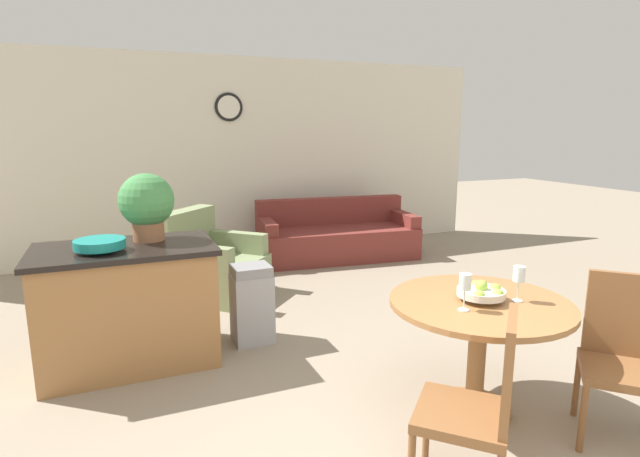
% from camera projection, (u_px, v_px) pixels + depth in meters
% --- Properties ---
extents(wall_back, '(8.00, 0.09, 2.70)m').
position_uv_depth(wall_back, '(220.00, 157.00, 6.85)').
color(wall_back, silver).
rests_on(wall_back, ground_plane).
extents(dining_table, '(1.09, 1.09, 0.73)m').
position_uv_depth(dining_table, '(479.00, 326.00, 3.04)').
color(dining_table, '#9E6B3D').
rests_on(dining_table, ground_plane).
extents(dining_chair_near_left, '(0.59, 0.59, 0.94)m').
position_uv_depth(dining_chair_near_left, '(480.00, 401.00, 2.32)').
color(dining_chair_near_left, brown).
rests_on(dining_chair_near_left, ground_plane).
extents(dining_chair_near_right, '(0.59, 0.59, 0.94)m').
position_uv_depth(dining_chair_near_right, '(622.00, 352.00, 2.83)').
color(dining_chair_near_right, brown).
rests_on(dining_chair_near_right, ground_plane).
extents(fruit_bowl, '(0.28, 0.28, 0.13)m').
position_uv_depth(fruit_bowl, '(481.00, 292.00, 2.99)').
color(fruit_bowl, silver).
rests_on(fruit_bowl, dining_table).
extents(wine_glass_left, '(0.07, 0.07, 0.22)m').
position_uv_depth(wine_glass_left, '(465.00, 283.00, 2.82)').
color(wine_glass_left, silver).
rests_on(wine_glass_left, dining_table).
extents(wine_glass_right, '(0.07, 0.07, 0.22)m').
position_uv_depth(wine_glass_right, '(519.00, 275.00, 2.97)').
color(wine_glass_right, silver).
rests_on(wine_glass_right, dining_table).
extents(kitchen_island, '(1.28, 0.78, 0.91)m').
position_uv_depth(kitchen_island, '(129.00, 305.00, 3.73)').
color(kitchen_island, '#9E6B3D').
rests_on(kitchen_island, ground_plane).
extents(teal_bowl, '(0.34, 0.34, 0.09)m').
position_uv_depth(teal_bowl, '(100.00, 244.00, 3.48)').
color(teal_bowl, teal).
rests_on(teal_bowl, kitchen_island).
extents(potted_plant, '(0.41, 0.41, 0.52)m').
position_uv_depth(potted_plant, '(147.00, 204.00, 3.78)').
color(potted_plant, '#A36642').
rests_on(potted_plant, kitchen_island).
extents(trash_bin, '(0.32, 0.28, 0.66)m').
position_uv_depth(trash_bin, '(252.00, 304.00, 4.12)').
color(trash_bin, '#9E9EA3').
rests_on(trash_bin, ground_plane).
extents(couch, '(2.19, 1.09, 0.79)m').
position_uv_depth(couch, '(336.00, 237.00, 6.83)').
color(couch, maroon).
rests_on(couch, ground_plane).
extents(armchair, '(1.22, 1.22, 0.90)m').
position_uv_depth(armchair, '(211.00, 267.00, 5.30)').
color(armchair, gray).
rests_on(armchair, ground_plane).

